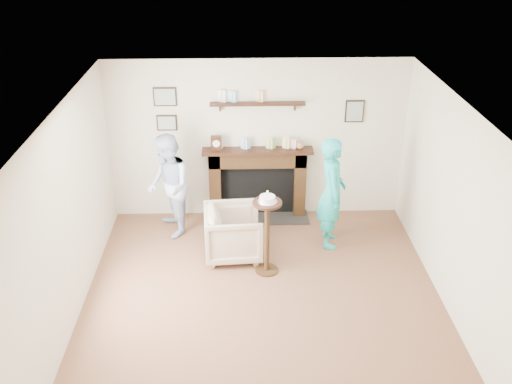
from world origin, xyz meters
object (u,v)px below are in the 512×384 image
man (172,232)px  pedestal_table (267,223)px  armchair (234,255)px  woman (328,242)px

man → pedestal_table: 1.90m
man → pedestal_table: (1.39, -1.06, 0.75)m
armchair → woman: woman is taller
pedestal_table → man: bearing=142.8°
woman → pedestal_table: size_ratio=1.35×
armchair → pedestal_table: size_ratio=0.65×
woman → man: bearing=84.4°
man → armchair: bearing=37.5°
man → woman: woman is taller
pedestal_table → woman: bearing=36.4°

